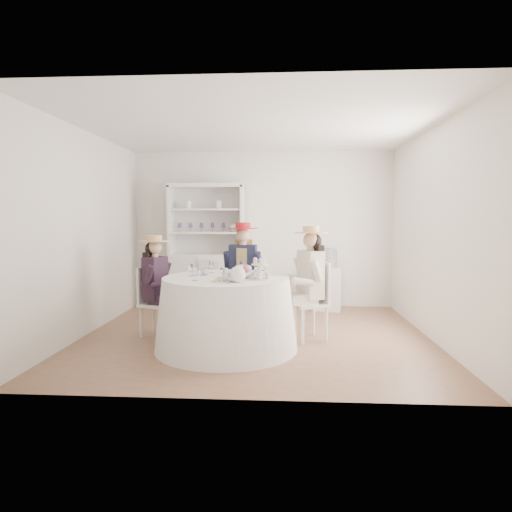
{
  "coord_description": "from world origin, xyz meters",
  "views": [
    {
      "loc": [
        0.34,
        -5.51,
        1.54
      ],
      "look_at": [
        0.0,
        0.1,
        1.05
      ],
      "focal_mm": 30.0,
      "sensor_mm": 36.0,
      "label": 1
    }
  ],
  "objects": [
    {
      "name": "wall_right",
      "position": [
        2.25,
        0.0,
        1.35
      ],
      "size": [
        0.0,
        4.5,
        4.5
      ],
      "primitive_type": "plane",
      "rotation": [
        1.57,
        0.0,
        -1.57
      ],
      "color": "white",
      "rests_on": "ground"
    },
    {
      "name": "guest_right",
      "position": [
        0.68,
        -0.15,
        0.82
      ],
      "size": [
        0.61,
        0.55,
        1.45
      ],
      "rotation": [
        0.0,
        0.0,
        -1.14
      ],
      "color": "silver",
      "rests_on": "ground"
    },
    {
      "name": "ceiling",
      "position": [
        0.0,
        0.0,
        2.7
      ],
      "size": [
        4.5,
        4.5,
        0.0
      ],
      "primitive_type": "plane",
      "rotation": [
        3.14,
        0.0,
        0.0
      ],
      "color": "white",
      "rests_on": "wall_back"
    },
    {
      "name": "guest_left",
      "position": [
        -1.28,
        -0.09,
        0.75
      ],
      "size": [
        0.54,
        0.5,
        1.33
      ],
      "rotation": [
        0.0,
        0.0,
        1.28
      ],
      "color": "silver",
      "rests_on": "ground"
    },
    {
      "name": "spare_chair",
      "position": [
        -0.85,
        1.53,
        0.47
      ],
      "size": [
        0.39,
        0.39,
        0.88
      ],
      "rotation": [
        0.0,
        0.0,
        3.07
      ],
      "color": "silver",
      "rests_on": "ground"
    },
    {
      "name": "wall_back",
      "position": [
        0.0,
        2.0,
        1.35
      ],
      "size": [
        4.5,
        0.0,
        4.5
      ],
      "primitive_type": "plane",
      "rotation": [
        1.57,
        0.0,
        0.0
      ],
      "color": "white",
      "rests_on": "ground"
    },
    {
      "name": "teacup_c",
      "position": [
        -0.07,
        -0.41,
        0.89
      ],
      "size": [
        0.11,
        0.11,
        0.07
      ],
      "primitive_type": "imported",
      "rotation": [
        0.0,
        0.0,
        -0.31
      ],
      "color": "white",
      "rests_on": "tea_table"
    },
    {
      "name": "table_teapot",
      "position": [
        -0.14,
        -0.95,
        0.94
      ],
      "size": [
        0.26,
        0.18,
        0.19
      ],
      "rotation": [
        0.0,
        0.0,
        -0.03
      ],
      "color": "white",
      "rests_on": "tea_table"
    },
    {
      "name": "hatbox",
      "position": [
        1.12,
        1.75,
        0.88
      ],
      "size": [
        0.33,
        0.33,
        0.31
      ],
      "primitive_type": "cylinder",
      "rotation": [
        0.0,
        0.0,
        0.06
      ],
      "color": "black",
      "rests_on": "side_table"
    },
    {
      "name": "stemware_set",
      "position": [
        -0.31,
        -0.54,
        0.93
      ],
      "size": [
        0.93,
        0.93,
        0.15
      ],
      "color": "white",
      "rests_on": "tea_table"
    },
    {
      "name": "wall_left",
      "position": [
        -2.25,
        0.0,
        1.35
      ],
      "size": [
        0.0,
        4.5,
        4.5
      ],
      "primitive_type": "plane",
      "rotation": [
        1.57,
        0.0,
        1.57
      ],
      "color": "white",
      "rests_on": "ground"
    },
    {
      "name": "wall_front",
      "position": [
        0.0,
        -2.0,
        1.35
      ],
      "size": [
        4.5,
        0.0,
        4.5
      ],
      "primitive_type": "plane",
      "rotation": [
        -1.57,
        0.0,
        0.0
      ],
      "color": "white",
      "rests_on": "ground"
    },
    {
      "name": "teacup_a",
      "position": [
        -0.59,
        -0.43,
        0.89
      ],
      "size": [
        0.12,
        0.12,
        0.08
      ],
      "primitive_type": "imported",
      "rotation": [
        0.0,
        0.0,
        0.36
      ],
      "color": "white",
      "rests_on": "tea_table"
    },
    {
      "name": "side_table",
      "position": [
        1.12,
        1.75,
        0.36
      ],
      "size": [
        0.55,
        0.55,
        0.73
      ],
      "primitive_type": "cube",
      "rotation": [
        0.0,
        0.0,
        -0.19
      ],
      "color": "silver",
      "rests_on": "ground"
    },
    {
      "name": "tea_table",
      "position": [
        -0.31,
        -0.54,
        0.43
      ],
      "size": [
        1.69,
        1.69,
        0.86
      ],
      "rotation": [
        0.0,
        0.0,
        -0.32
      ],
      "color": "white",
      "rests_on": "ground"
    },
    {
      "name": "teacup_b",
      "position": [
        -0.37,
        -0.26,
        0.89
      ],
      "size": [
        0.08,
        0.08,
        0.06
      ],
      "primitive_type": "imported",
      "rotation": [
        0.0,
        0.0,
        -0.17
      ],
      "color": "white",
      "rests_on": "tea_table"
    },
    {
      "name": "flower_bowl",
      "position": [
        -0.1,
        -0.6,
        0.89
      ],
      "size": [
        0.31,
        0.31,
        0.06
      ],
      "primitive_type": "imported",
      "rotation": [
        0.0,
        0.0,
        0.35
      ],
      "color": "white",
      "rests_on": "tea_table"
    },
    {
      "name": "hutch",
      "position": [
        -0.93,
        1.71,
        0.75
      ],
      "size": [
        1.28,
        0.54,
        2.12
      ],
      "rotation": [
        0.0,
        0.0,
        0.05
      ],
      "color": "silver",
      "rests_on": "ground"
    },
    {
      "name": "sandwich_plate",
      "position": [
        -0.32,
        -0.91,
        0.87
      ],
      "size": [
        0.23,
        0.23,
        0.05
      ],
      "rotation": [
        0.0,
        0.0,
        0.24
      ],
      "color": "white",
      "rests_on": "tea_table"
    },
    {
      "name": "ground",
      "position": [
        0.0,
        0.0,
        0.0
      ],
      "size": [
        4.5,
        4.5,
        0.0
      ],
      "primitive_type": "plane",
      "color": "brown",
      "rests_on": "ground"
    },
    {
      "name": "flower_arrangement",
      "position": [
        -0.12,
        -0.59,
        0.95
      ],
      "size": [
        0.2,
        0.2,
        0.07
      ],
      "rotation": [
        0.0,
        0.0,
        -0.1
      ],
      "color": "#DC6E8C",
      "rests_on": "tea_table"
    },
    {
      "name": "guest_mid",
      "position": [
        -0.21,
        0.52,
        0.84
      ],
      "size": [
        0.55,
        0.57,
        1.49
      ],
      "rotation": [
        0.0,
        0.0,
        -0.08
      ],
      "color": "silver",
      "rests_on": "ground"
    },
    {
      "name": "cupcake_stand",
      "position": [
        0.09,
        -0.73,
        0.94
      ],
      "size": [
        0.26,
        0.26,
        0.24
      ],
      "rotation": [
        0.0,
        0.0,
        -0.34
      ],
      "color": "white",
      "rests_on": "tea_table"
    }
  ]
}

